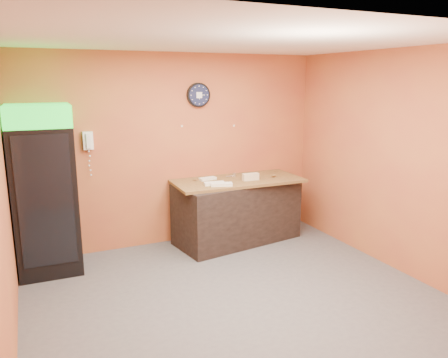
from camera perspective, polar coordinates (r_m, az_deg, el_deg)
floor at (r=5.16m, az=1.33°, el=-15.03°), size 4.50×4.50×0.00m
back_wall at (r=6.50m, az=-6.31°, el=3.79°), size 4.50×0.02×2.80m
left_wall at (r=4.24m, az=-27.16°, el=-2.45°), size 0.02×4.00×2.80m
right_wall at (r=5.99m, az=21.18°, el=2.22°), size 0.02×4.00×2.80m
ceiling at (r=4.58m, az=1.52°, el=17.67°), size 4.50×4.00×0.02m
beverage_cooler at (r=5.87m, az=-22.34°, el=-1.69°), size 0.76×0.78×2.13m
prep_counter at (r=6.64m, az=1.72°, el=-4.25°), size 1.95×1.09×0.92m
wall_clock at (r=6.52m, az=-3.34°, el=10.89°), size 0.36×0.06×0.36m
wall_phone at (r=6.15m, az=-17.34°, el=4.80°), size 0.13×0.11×0.24m
butcher_paper at (r=6.52m, az=1.75°, el=-0.20°), size 1.94×0.93×0.04m
sub_roll_stack at (r=6.44m, az=3.49°, el=0.29°), size 0.25×0.09×0.10m
wrapped_sandwich_left at (r=6.16m, az=-1.27°, el=-0.58°), size 0.30×0.16×0.04m
wrapped_sandwich_mid at (r=6.10m, az=-0.34°, el=-0.70°), size 0.32×0.21×0.04m
wrapped_sandwich_right at (r=6.47m, az=-2.14°, el=0.05°), size 0.26×0.13×0.04m
kitchen_tool at (r=6.70m, az=1.37°, el=0.59°), size 0.06×0.06×0.06m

